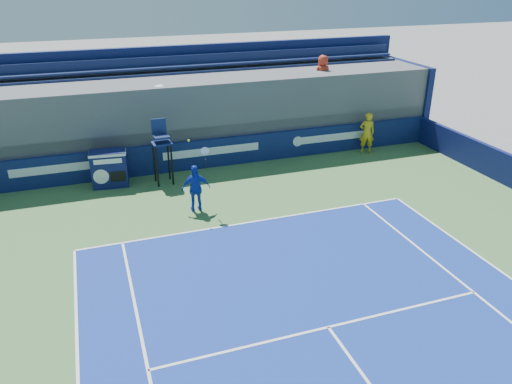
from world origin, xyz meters
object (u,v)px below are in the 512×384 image
object	(u,v)px
ball_person	(367,133)
match_clock	(109,168)
tennis_player	(196,188)
umpire_chair	(161,145)

from	to	relation	value
ball_person	match_clock	world-z (taller)	ball_person
match_clock	tennis_player	distance (m)	4.06
ball_person	umpire_chair	xyz separation A→B (m)	(-9.05, -0.47, 0.61)
match_clock	umpire_chair	distance (m)	2.13
ball_person	tennis_player	distance (m)	9.01
match_clock	umpire_chair	xyz separation A→B (m)	(1.95, -0.35, 0.79)
ball_person	umpire_chair	world-z (taller)	umpire_chair
match_clock	umpire_chair	size ratio (longest dim) A/B	0.56
umpire_chair	tennis_player	bearing A→B (deg)	-76.84
ball_person	match_clock	bearing A→B (deg)	18.57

